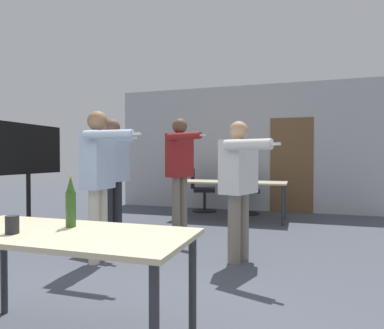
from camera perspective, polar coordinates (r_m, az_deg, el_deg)
back_wall at (r=7.86m, az=8.43°, el=2.66°), size 5.87×0.12×2.82m
conference_table_near at (r=2.28m, az=-21.07°, el=-12.24°), size 1.62×0.71×0.74m
conference_table_far at (r=6.58m, az=6.27°, el=-3.33°), size 2.13×0.76×0.74m
tv_screen at (r=5.36m, az=-25.65°, el=-0.18°), size 0.44×1.29×1.66m
person_left_plaid at (r=5.45m, az=-1.95°, el=0.24°), size 0.75×0.81×1.81m
person_far_watching at (r=3.93m, az=7.95°, el=-2.26°), size 0.69×0.83×1.60m
person_center_tall at (r=5.02m, az=-13.05°, el=-0.55°), size 0.78×0.80×1.74m
person_right_polo at (r=4.02m, az=-15.24°, el=-0.89°), size 0.77×0.59×1.71m
office_chair_near_pushed at (r=7.56m, az=1.53°, el=-4.51°), size 0.61×0.56×0.94m
office_chair_side_rolled at (r=7.39m, az=9.08°, el=-4.55°), size 0.57×0.62×0.96m
beer_bottle at (r=2.36m, az=-19.56°, el=-6.01°), size 0.06×0.06×0.33m
drink_cup at (r=2.30m, az=-27.78°, el=-8.86°), size 0.08×0.08×0.11m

